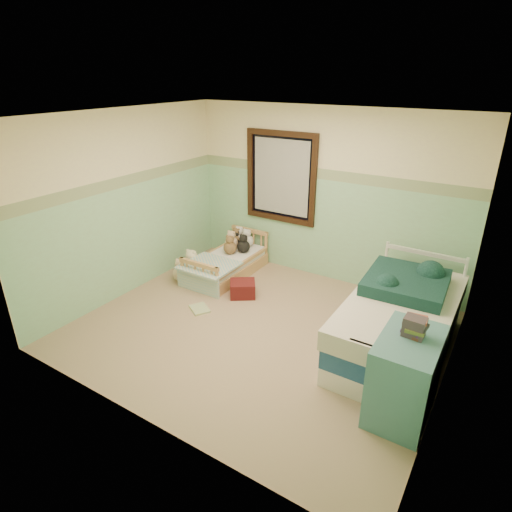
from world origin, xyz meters
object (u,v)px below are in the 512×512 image
Objects in this scene: toddler_bed_frame at (227,269)px; dresser at (405,376)px; twin_bed_frame at (396,343)px; plush_floor_cream at (192,266)px; plush_floor_tan at (181,274)px; red_pillow at (243,289)px; floor_book at (200,309)px.

dresser reaches higher than toddler_bed_frame.
plush_floor_cream is at bearing 174.74° from twin_bed_frame.
plush_floor_tan reaches higher than red_pillow.
plush_floor_tan is 3.65m from dresser.
floor_book is at bearing -113.30° from red_pillow.
toddler_bed_frame is 0.68× the size of twin_bed_frame.
twin_bed_frame is (3.23, -0.04, -0.01)m from plush_floor_tan.
floor_book is (-0.27, -0.63, -0.10)m from red_pillow.
floor_book is (-2.74, 0.43, -0.39)m from dresser.
plush_floor_cream is at bearing -146.39° from toddler_bed_frame.
dresser is (3.07, -1.51, 0.31)m from toddler_bed_frame.
plush_floor_cream is 0.80× the size of red_pillow.
red_pillow is (1.04, -0.15, -0.03)m from plush_floor_cream.
dresser is at bearing -15.11° from plush_floor_tan.
plush_floor_cream is 1.16× the size of plush_floor_tan.
dresser reaches higher than red_pillow.
plush_floor_tan is 0.69× the size of red_pillow.
plush_floor_cream is at bearing 161.03° from dresser.
toddler_bed_frame is at bearing 153.84° from dresser.
twin_bed_frame is at bearing 42.19° from floor_book.
floor_book is at bearing 171.02° from dresser.
plush_floor_tan is 1.05m from red_pillow.
twin_bed_frame is (2.78, -0.60, 0.02)m from toddler_bed_frame.
plush_floor_tan reaches higher than floor_book.
toddler_bed_frame is 0.54m from plush_floor_cream.
toddler_bed_frame is 4.96× the size of floor_book.
red_pillow reaches higher than floor_book.
floor_book is at bearing -45.02° from plush_floor_cream.
dresser is (0.29, -0.91, 0.29)m from twin_bed_frame.
toddler_bed_frame is at bearing 33.61° from plush_floor_cream.
toddler_bed_frame is at bearing 167.90° from twin_bed_frame.
twin_bed_frame reaches higher than floor_book.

